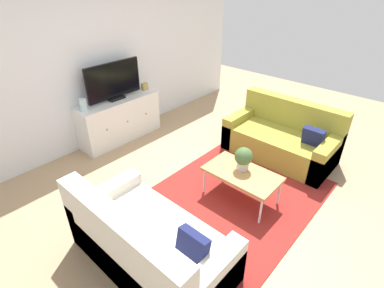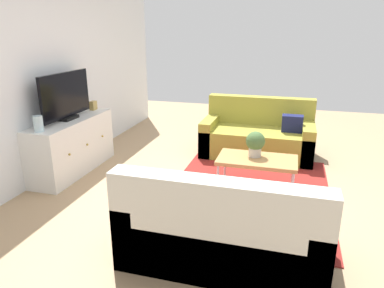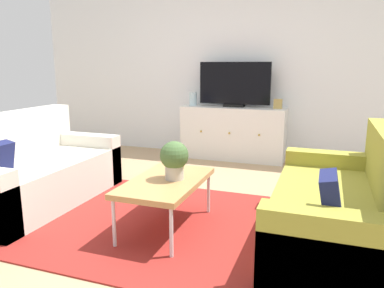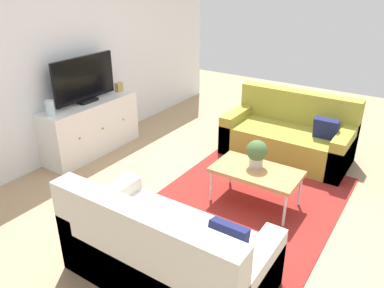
{
  "view_description": "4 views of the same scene",
  "coord_description": "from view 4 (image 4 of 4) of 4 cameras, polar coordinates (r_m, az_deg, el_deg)",
  "views": [
    {
      "loc": [
        -2.59,
        -1.76,
        2.62
      ],
      "look_at": [
        0.0,
        0.57,
        0.55
      ],
      "focal_mm": 27.49,
      "sensor_mm": 36.0,
      "label": 1
    },
    {
      "loc": [
        -3.97,
        -0.56,
        1.9
      ],
      "look_at": [
        0.0,
        0.57,
        0.55
      ],
      "focal_mm": 33.2,
      "sensor_mm": 36.0,
      "label": 2
    },
    {
      "loc": [
        1.24,
        -2.86,
        1.33
      ],
      "look_at": [
        0.0,
        0.57,
        0.55
      ],
      "focal_mm": 35.01,
      "sensor_mm": 36.0,
      "label": 3
    },
    {
      "loc": [
        -3.3,
        -1.61,
        2.38
      ],
      "look_at": [
        0.0,
        0.57,
        0.55
      ],
      "focal_mm": 35.26,
      "sensor_mm": 36.0,
      "label": 4
    }
  ],
  "objects": [
    {
      "name": "wall_back",
      "position": [
        5.41,
        -18.26,
        12.65
      ],
      "size": [
        6.4,
        0.12,
        2.7
      ],
      "primitive_type": "cube",
      "color": "white",
      "rests_on": "ground_plane"
    },
    {
      "name": "tv_console",
      "position": [
        5.48,
        -14.98,
        2.46
      ],
      "size": [
        1.45,
        0.47,
        0.74
      ],
      "color": "white",
      "rests_on": "ground_plane"
    },
    {
      "name": "couch_right_side",
      "position": [
        5.4,
        14.53,
        1.14
      ],
      "size": [
        0.87,
        1.67,
        0.87
      ],
      "color": "olive",
      "rests_on": "ground_plane"
    },
    {
      "name": "potted_plant",
      "position": [
        4.11,
        9.77,
        -1.29
      ],
      "size": [
        0.23,
        0.23,
        0.31
      ],
      "color": "#B7B2A8",
      "rests_on": "coffee_table"
    },
    {
      "name": "glass_vase",
      "position": [
        4.98,
        -20.69,
        5.13
      ],
      "size": [
        0.11,
        0.11,
        0.19
      ],
      "primitive_type": "cylinder",
      "color": "silver",
      "rests_on": "tv_console"
    },
    {
      "name": "ground_plane",
      "position": [
        4.38,
        6.27,
        -8.29
      ],
      "size": [
        10.0,
        10.0,
        0.0
      ],
      "primitive_type": "plane",
      "color": "tan"
    },
    {
      "name": "area_rug",
      "position": [
        4.32,
        8.05,
        -8.79
      ],
      "size": [
        2.5,
        1.9,
        0.01
      ],
      "primitive_type": "cube",
      "color": "maroon",
      "rests_on": "ground_plane"
    },
    {
      "name": "coffee_table",
      "position": [
        4.15,
        9.7,
        -4.27
      ],
      "size": [
        0.53,
        0.94,
        0.42
      ],
      "color": "#B7844C",
      "rests_on": "ground_plane"
    },
    {
      "name": "flat_screen_tv",
      "position": [
        5.29,
        -15.94,
        9.33
      ],
      "size": [
        1.0,
        0.16,
        0.62
      ],
      "color": "black",
      "rests_on": "tv_console"
    },
    {
      "name": "couch_left_side",
      "position": [
        3.18,
        -4.39,
        -16.45
      ],
      "size": [
        0.87,
        1.67,
        0.87
      ],
      "color": "beige",
      "rests_on": "ground_plane"
    },
    {
      "name": "mantel_clock",
      "position": [
        5.73,
        -10.98,
        8.46
      ],
      "size": [
        0.11,
        0.07,
        0.13
      ],
      "primitive_type": "cube",
      "color": "tan",
      "rests_on": "tv_console"
    }
  ]
}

